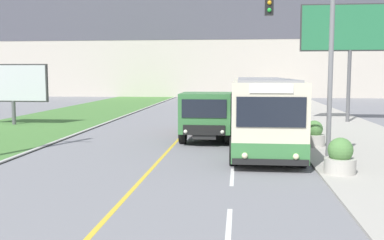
{
  "coord_description": "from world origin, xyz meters",
  "views": [
    {
      "loc": [
        2.93,
        -1.5,
        3.24
      ],
      "look_at": [
        1.1,
        16.0,
        1.4
      ],
      "focal_mm": 42.0,
      "sensor_mm": 36.0,
      "label": 1
    }
  ],
  "objects_px": {
    "planter_round_third": "(301,121)",
    "billboard_small": "(13,84)",
    "traffic_light_mast": "(312,50)",
    "planter_round_near": "(340,158)",
    "billboard_large": "(351,31)",
    "planter_round_second": "(314,135)",
    "dump_truck": "(208,115)",
    "city_bus": "(262,112)"
  },
  "relations": [
    {
      "from": "city_bus",
      "to": "billboard_small",
      "type": "relative_size",
      "value": 2.56
    },
    {
      "from": "city_bus",
      "to": "billboard_small",
      "type": "height_order",
      "value": "billboard_small"
    },
    {
      "from": "billboard_large",
      "to": "billboard_small",
      "type": "height_order",
      "value": "billboard_large"
    },
    {
      "from": "billboard_large",
      "to": "city_bus",
      "type": "bearing_deg",
      "value": -121.56
    },
    {
      "from": "traffic_light_mast",
      "to": "planter_round_third",
      "type": "distance_m",
      "value": 10.42
    },
    {
      "from": "billboard_small",
      "to": "planter_round_third",
      "type": "distance_m",
      "value": 17.66
    },
    {
      "from": "dump_truck",
      "to": "planter_round_second",
      "type": "height_order",
      "value": "dump_truck"
    },
    {
      "from": "billboard_large",
      "to": "planter_round_near",
      "type": "relative_size",
      "value": 6.72
    },
    {
      "from": "dump_truck",
      "to": "traffic_light_mast",
      "type": "bearing_deg",
      "value": -57.81
    },
    {
      "from": "traffic_light_mast",
      "to": "planter_round_near",
      "type": "height_order",
      "value": "traffic_light_mast"
    },
    {
      "from": "planter_round_near",
      "to": "billboard_large",
      "type": "bearing_deg",
      "value": 76.12
    },
    {
      "from": "billboard_large",
      "to": "planter_round_near",
      "type": "height_order",
      "value": "billboard_large"
    },
    {
      "from": "billboard_small",
      "to": "planter_round_near",
      "type": "relative_size",
      "value": 3.99
    },
    {
      "from": "city_bus",
      "to": "dump_truck",
      "type": "bearing_deg",
      "value": 150.81
    },
    {
      "from": "traffic_light_mast",
      "to": "planter_round_near",
      "type": "xyz_separation_m",
      "value": [
        0.8,
        -1.01,
        -3.45
      ]
    },
    {
      "from": "dump_truck",
      "to": "traffic_light_mast",
      "type": "height_order",
      "value": "traffic_light_mast"
    },
    {
      "from": "dump_truck",
      "to": "planter_round_third",
      "type": "height_order",
      "value": "dump_truck"
    },
    {
      "from": "billboard_small",
      "to": "city_bus",
      "type": "bearing_deg",
      "value": -23.29
    },
    {
      "from": "planter_round_second",
      "to": "planter_round_third",
      "type": "relative_size",
      "value": 0.98
    },
    {
      "from": "planter_round_third",
      "to": "billboard_small",
      "type": "bearing_deg",
      "value": 175.03
    },
    {
      "from": "dump_truck",
      "to": "planter_round_third",
      "type": "bearing_deg",
      "value": 35.89
    },
    {
      "from": "planter_round_near",
      "to": "planter_round_third",
      "type": "bearing_deg",
      "value": 88.91
    },
    {
      "from": "planter_round_near",
      "to": "billboard_small",
      "type": "bearing_deg",
      "value": 144.53
    },
    {
      "from": "billboard_large",
      "to": "billboard_small",
      "type": "bearing_deg",
      "value": -170.95
    },
    {
      "from": "city_bus",
      "to": "dump_truck",
      "type": "height_order",
      "value": "city_bus"
    },
    {
      "from": "city_bus",
      "to": "planter_round_second",
      "type": "height_order",
      "value": "city_bus"
    },
    {
      "from": "city_bus",
      "to": "dump_truck",
      "type": "distance_m",
      "value": 2.92
    },
    {
      "from": "dump_truck",
      "to": "billboard_small",
      "type": "height_order",
      "value": "billboard_small"
    },
    {
      "from": "planter_round_near",
      "to": "traffic_light_mast",
      "type": "bearing_deg",
      "value": 128.38
    },
    {
      "from": "dump_truck",
      "to": "billboard_small",
      "type": "relative_size",
      "value": 1.56
    },
    {
      "from": "city_bus",
      "to": "planter_round_near",
      "type": "xyz_separation_m",
      "value": [
        2.18,
        -5.82,
        -0.95
      ]
    },
    {
      "from": "dump_truck",
      "to": "planter_round_near",
      "type": "distance_m",
      "value": 8.65
    },
    {
      "from": "dump_truck",
      "to": "planter_round_second",
      "type": "relative_size",
      "value": 6.35
    },
    {
      "from": "traffic_light_mast",
      "to": "planter_round_near",
      "type": "distance_m",
      "value": 3.68
    },
    {
      "from": "city_bus",
      "to": "planter_round_third",
      "type": "xyz_separation_m",
      "value": [
        2.39,
        4.97,
        -0.95
      ]
    },
    {
      "from": "billboard_small",
      "to": "planter_round_third",
      "type": "height_order",
      "value": "billboard_small"
    },
    {
      "from": "planter_round_third",
      "to": "billboard_large",
      "type": "bearing_deg",
      "value": 53.12
    },
    {
      "from": "planter_round_near",
      "to": "planter_round_second",
      "type": "distance_m",
      "value": 5.4
    },
    {
      "from": "dump_truck",
      "to": "billboard_large",
      "type": "relative_size",
      "value": 0.93
    },
    {
      "from": "traffic_light_mast",
      "to": "billboard_small",
      "type": "height_order",
      "value": "traffic_light_mast"
    },
    {
      "from": "city_bus",
      "to": "traffic_light_mast",
      "type": "relative_size",
      "value": 1.83
    },
    {
      "from": "billboard_large",
      "to": "planter_round_near",
      "type": "bearing_deg",
      "value": -103.88
    }
  ]
}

